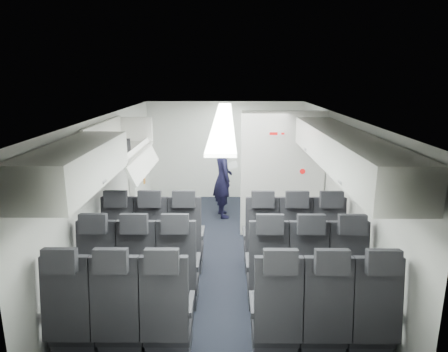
{
  "coord_description": "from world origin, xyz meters",
  "views": [
    {
      "loc": [
        0.05,
        -5.72,
        2.7
      ],
      "look_at": [
        0.0,
        0.4,
        1.15
      ],
      "focal_mm": 32.0,
      "sensor_mm": 36.0,
      "label": 1
    }
  ],
  "objects_px": {
    "seat_row_rear": "(222,321)",
    "boarding_door": "(137,171)",
    "seat_row_front": "(223,244)",
    "seat_row_mid": "(223,275)",
    "carry_on_bag": "(113,149)",
    "galley_unit": "(269,159)",
    "flight_attendant": "(223,178)"
  },
  "relations": [
    {
      "from": "seat_row_rear",
      "to": "boarding_door",
      "type": "relative_size",
      "value": 1.79
    },
    {
      "from": "seat_row_front",
      "to": "seat_row_mid",
      "type": "distance_m",
      "value": 0.9
    },
    {
      "from": "seat_row_front",
      "to": "boarding_door",
      "type": "bearing_deg",
      "value": 128.16
    },
    {
      "from": "seat_row_mid",
      "to": "carry_on_bag",
      "type": "bearing_deg",
      "value": 151.3
    },
    {
      "from": "seat_row_front",
      "to": "galley_unit",
      "type": "height_order",
      "value": "galley_unit"
    },
    {
      "from": "seat_row_mid",
      "to": "boarding_door",
      "type": "distance_m",
      "value": 3.45
    },
    {
      "from": "seat_row_front",
      "to": "seat_row_rear",
      "type": "bearing_deg",
      "value": -90.0
    },
    {
      "from": "seat_row_rear",
      "to": "galley_unit",
      "type": "distance_m",
      "value": 5.17
    },
    {
      "from": "seat_row_rear",
      "to": "carry_on_bag",
      "type": "relative_size",
      "value": 8.46
    },
    {
      "from": "seat_row_mid",
      "to": "flight_attendant",
      "type": "height_order",
      "value": "flight_attendant"
    },
    {
      "from": "seat_row_mid",
      "to": "galley_unit",
      "type": "height_order",
      "value": "galley_unit"
    },
    {
      "from": "boarding_door",
      "to": "flight_attendant",
      "type": "height_order",
      "value": "boarding_door"
    },
    {
      "from": "boarding_door",
      "to": "carry_on_bag",
      "type": "bearing_deg",
      "value": -84.62
    },
    {
      "from": "carry_on_bag",
      "to": "seat_row_rear",
      "type": "bearing_deg",
      "value": -46.1
    },
    {
      "from": "seat_row_front",
      "to": "flight_attendant",
      "type": "distance_m",
      "value": 2.3
    },
    {
      "from": "seat_row_rear",
      "to": "flight_attendant",
      "type": "bearing_deg",
      "value": 90.5
    },
    {
      "from": "carry_on_bag",
      "to": "boarding_door",
      "type": "bearing_deg",
      "value": 98.91
    },
    {
      "from": "flight_attendant",
      "to": "carry_on_bag",
      "type": "distance_m",
      "value": 2.95
    },
    {
      "from": "galley_unit",
      "to": "boarding_door",
      "type": "xyz_separation_m",
      "value": [
        -2.59,
        -1.17,
        0.0
      ]
    },
    {
      "from": "galley_unit",
      "to": "seat_row_mid",
      "type": "bearing_deg",
      "value": -102.88
    },
    {
      "from": "flight_attendant",
      "to": "seat_row_mid",
      "type": "bearing_deg",
      "value": 165.85
    },
    {
      "from": "seat_row_front",
      "to": "seat_row_rear",
      "type": "relative_size",
      "value": 1.0
    },
    {
      "from": "boarding_door",
      "to": "carry_on_bag",
      "type": "relative_size",
      "value": 4.73
    },
    {
      "from": "seat_row_rear",
      "to": "boarding_door",
      "type": "height_order",
      "value": "boarding_door"
    },
    {
      "from": "seat_row_mid",
      "to": "seat_row_rear",
      "type": "relative_size",
      "value": 1.0
    },
    {
      "from": "flight_attendant",
      "to": "carry_on_bag",
      "type": "xyz_separation_m",
      "value": [
        -1.4,
        -2.39,
        1.01
      ]
    },
    {
      "from": "seat_row_mid",
      "to": "flight_attendant",
      "type": "distance_m",
      "value": 3.19
    },
    {
      "from": "boarding_door",
      "to": "seat_row_front",
      "type": "bearing_deg",
      "value": -51.84
    },
    {
      "from": "seat_row_mid",
      "to": "flight_attendant",
      "type": "bearing_deg",
      "value": 90.64
    },
    {
      "from": "seat_row_front",
      "to": "seat_row_mid",
      "type": "bearing_deg",
      "value": -90.0
    },
    {
      "from": "seat_row_rear",
      "to": "flight_attendant",
      "type": "relative_size",
      "value": 2.18
    },
    {
      "from": "seat_row_mid",
      "to": "galley_unit",
      "type": "bearing_deg",
      "value": 77.12
    }
  ]
}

